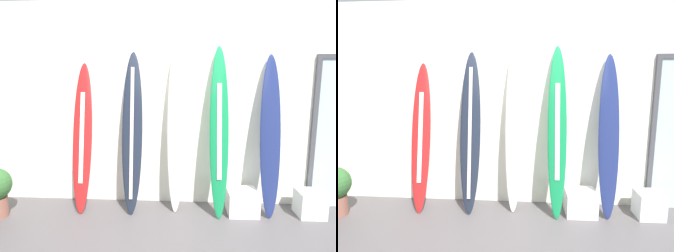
% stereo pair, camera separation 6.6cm
% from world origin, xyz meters
% --- Properties ---
extents(ground, '(8.00, 8.00, 0.04)m').
position_xyz_m(ground, '(0.00, 0.00, -0.02)').
color(ground, '#514C4E').
extents(wall_back, '(7.20, 0.20, 2.80)m').
position_xyz_m(wall_back, '(0.00, 1.30, 1.40)').
color(wall_back, white).
rests_on(wall_back, ground).
extents(surfboard_crimson, '(0.27, 0.50, 1.98)m').
position_xyz_m(surfboard_crimson, '(-1.26, 0.93, 0.98)').
color(surfboard_crimson, red).
rests_on(surfboard_crimson, ground).
extents(surfboard_charcoal, '(0.27, 0.47, 2.13)m').
position_xyz_m(surfboard_charcoal, '(-0.58, 0.94, 1.05)').
color(surfboard_charcoal, '#1C2230').
rests_on(surfboard_charcoal, ground).
extents(surfboard_ivory, '(0.22, 0.35, 2.19)m').
position_xyz_m(surfboard_ivory, '(-0.01, 0.99, 1.08)').
color(surfboard_ivory, white).
rests_on(surfboard_ivory, ground).
extents(surfboard_emerald, '(0.25, 0.51, 2.20)m').
position_xyz_m(surfboard_emerald, '(0.55, 0.91, 1.09)').
color(surfboard_emerald, '#147D43').
rests_on(surfboard_emerald, ground).
extents(surfboard_navy, '(0.28, 0.46, 2.09)m').
position_xyz_m(surfboard_navy, '(1.21, 0.94, 1.04)').
color(surfboard_navy, navy).
rests_on(surfboard_navy, ground).
extents(display_block_left, '(0.33, 0.33, 0.33)m').
position_xyz_m(display_block_left, '(1.75, 0.88, 0.16)').
color(display_block_left, silver).
rests_on(display_block_left, ground).
extents(display_block_center, '(0.39, 0.39, 0.31)m').
position_xyz_m(display_block_center, '(0.88, 0.90, 0.15)').
color(display_block_center, white).
rests_on(display_block_center, ground).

